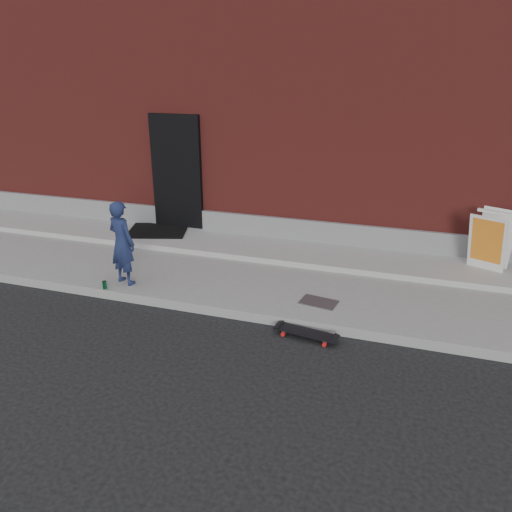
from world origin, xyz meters
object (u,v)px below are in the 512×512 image
at_px(skateboard, 306,333).
at_px(soda_can, 105,285).
at_px(pizza_sign, 491,240).
at_px(child, 122,243).

distance_m(skateboard, soda_can, 3.27).
xyz_separation_m(skateboard, soda_can, (-3.26, 0.23, 0.14)).
xyz_separation_m(skateboard, pizza_sign, (2.46, 2.76, 0.66)).
bearing_deg(skateboard, pizza_sign, 48.29).
bearing_deg(child, skateboard, -172.49).
relative_size(skateboard, soda_can, 6.80).
bearing_deg(skateboard, child, 169.92).
distance_m(child, soda_can, 0.71).
relative_size(child, pizza_sign, 1.39).
relative_size(child, soda_can, 10.49).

